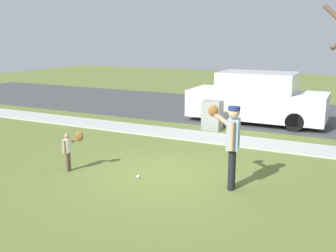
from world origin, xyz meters
TOP-DOWN VIEW (x-y plane):
  - ground_plane at (0.00, 3.50)m, footprint 48.00×48.00m
  - sidewalk_strip at (0.00, 3.60)m, footprint 36.00×1.20m
  - road_surface at (0.00, 8.60)m, footprint 36.00×6.80m
  - person_adult at (1.68, -0.13)m, footprint 0.79×0.63m
  - person_child at (-2.09, -0.74)m, footprint 0.43×0.43m
  - baseball at (-0.39, -0.49)m, footprint 0.07×0.07m
  - utility_cabinet at (-0.49, 4.78)m, footprint 0.64×0.52m
  - parked_van_white at (0.59, 6.61)m, footprint 5.00×1.95m

SIDE VIEW (x-z plane):
  - ground_plane at x=0.00m, z-range 0.00..0.00m
  - road_surface at x=0.00m, z-range 0.00..0.02m
  - sidewalk_strip at x=0.00m, z-range 0.00..0.06m
  - baseball at x=-0.39m, z-range 0.00..0.07m
  - utility_cabinet at x=-0.49m, z-range 0.00..1.02m
  - person_child at x=-2.09m, z-range 0.15..1.14m
  - parked_van_white at x=0.59m, z-range -0.04..1.84m
  - person_adult at x=1.68m, z-range 0.22..2.01m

